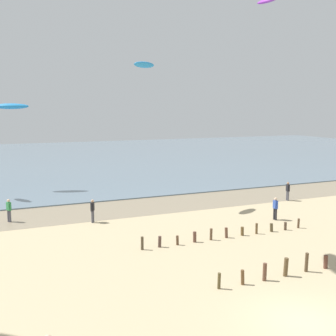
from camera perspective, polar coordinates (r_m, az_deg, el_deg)
ground_plane at (r=18.41m, az=18.03°, el=-19.13°), size 160.00×160.00×0.00m
wet_sand_strip at (r=36.22m, az=-5.18°, el=-5.30°), size 120.00×6.30×0.01m
sea at (r=72.92m, az=-14.84°, el=1.16°), size 160.00×70.00×0.10m
groyne_mid at (r=27.93m, az=7.40°, el=-8.65°), size 11.77×0.34×0.80m
person_nearest_camera at (r=31.80m, az=-10.04°, el=-5.56°), size 0.36×0.52×1.71m
person_mid_beach at (r=33.56m, az=-20.48°, el=-5.24°), size 0.36×0.52×1.71m
person_right_flank at (r=33.02m, az=14.14°, el=-5.18°), size 0.25×0.57×1.71m
person_far_down_beach at (r=40.17m, az=15.70°, el=-2.93°), size 0.29×0.56×1.71m
kite_aloft_2 at (r=35.68m, az=-3.20°, el=13.60°), size 2.51×1.92×0.65m
kite_aloft_3 at (r=59.47m, az=13.15°, el=20.94°), size 1.93×3.52×0.96m
kite_aloft_5 at (r=45.75m, az=-20.27°, el=7.74°), size 3.72×2.23×0.62m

